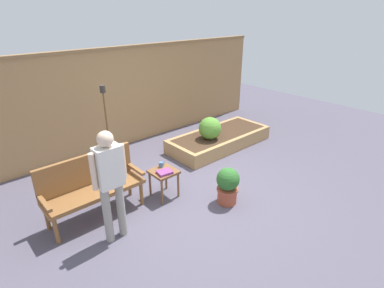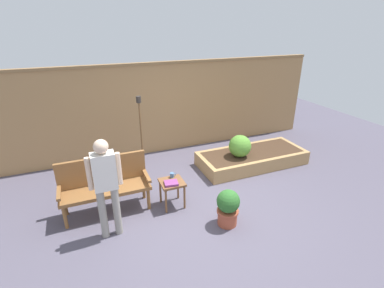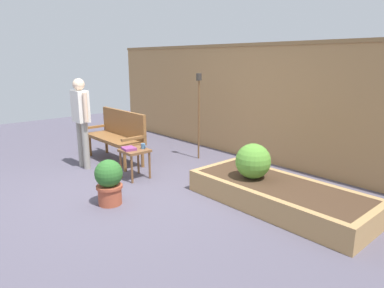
{
  "view_description": "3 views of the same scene",
  "coord_description": "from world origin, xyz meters",
  "px_view_note": "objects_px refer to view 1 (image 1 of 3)",
  "views": [
    {
      "loc": [
        -2.91,
        -3.25,
        2.88
      ],
      "look_at": [
        0.46,
        0.53,
        0.61
      ],
      "focal_mm": 28.57,
      "sensor_mm": 36.0,
      "label": 1
    },
    {
      "loc": [
        -1.66,
        -3.73,
        2.98
      ],
      "look_at": [
        0.31,
        1.07,
        0.74
      ],
      "focal_mm": 26.54,
      "sensor_mm": 36.0,
      "label": 2
    },
    {
      "loc": [
        4.15,
        -2.56,
        1.88
      ],
      "look_at": [
        0.15,
        1.0,
        0.55
      ],
      "focal_mm": 32.13,
      "sensor_mm": 36.0,
      "label": 3
    }
  ],
  "objects_px": {
    "side_table": "(164,175)",
    "person_by_bench": "(110,178)",
    "tiki_torch": "(105,112)",
    "cup_on_table": "(161,165)",
    "book_on_table": "(165,172)",
    "potted_boxwood": "(228,185)",
    "shrub_near_bench": "(210,128)",
    "garden_bench": "(91,182)"
  },
  "relations": [
    {
      "from": "potted_boxwood",
      "to": "shrub_near_bench",
      "type": "bearing_deg",
      "value": 53.79
    },
    {
      "from": "cup_on_table",
      "to": "tiki_torch",
      "type": "relative_size",
      "value": 0.06
    },
    {
      "from": "side_table",
      "to": "person_by_bench",
      "type": "bearing_deg",
      "value": -161.41
    },
    {
      "from": "tiki_torch",
      "to": "shrub_near_bench",
      "type": "bearing_deg",
      "value": -22.22
    },
    {
      "from": "shrub_near_bench",
      "to": "tiki_torch",
      "type": "xyz_separation_m",
      "value": [
        -1.93,
        0.79,
        0.58
      ]
    },
    {
      "from": "book_on_table",
      "to": "shrub_near_bench",
      "type": "distance_m",
      "value": 2.0
    },
    {
      "from": "cup_on_table",
      "to": "shrub_near_bench",
      "type": "distance_m",
      "value": 1.83
    },
    {
      "from": "side_table",
      "to": "cup_on_table",
      "type": "height_order",
      "value": "cup_on_table"
    },
    {
      "from": "book_on_table",
      "to": "tiki_torch",
      "type": "relative_size",
      "value": 0.14
    },
    {
      "from": "shrub_near_bench",
      "to": "tiki_torch",
      "type": "height_order",
      "value": "tiki_torch"
    },
    {
      "from": "book_on_table",
      "to": "side_table",
      "type": "bearing_deg",
      "value": 73.32
    },
    {
      "from": "side_table",
      "to": "person_by_bench",
      "type": "distance_m",
      "value": 1.26
    },
    {
      "from": "cup_on_table",
      "to": "book_on_table",
      "type": "xyz_separation_m",
      "value": [
        -0.09,
        -0.21,
        -0.02
      ]
    },
    {
      "from": "book_on_table",
      "to": "potted_boxwood",
      "type": "distance_m",
      "value": 1.02
    },
    {
      "from": "book_on_table",
      "to": "tiki_torch",
      "type": "height_order",
      "value": "tiki_torch"
    },
    {
      "from": "book_on_table",
      "to": "potted_boxwood",
      "type": "relative_size",
      "value": 0.37
    },
    {
      "from": "potted_boxwood",
      "to": "garden_bench",
      "type": "bearing_deg",
      "value": 146.45
    },
    {
      "from": "shrub_near_bench",
      "to": "tiki_torch",
      "type": "bearing_deg",
      "value": 157.78
    },
    {
      "from": "cup_on_table",
      "to": "shrub_near_bench",
      "type": "relative_size",
      "value": 0.22
    },
    {
      "from": "side_table",
      "to": "shrub_near_bench",
      "type": "xyz_separation_m",
      "value": [
        1.78,
        0.74,
        0.14
      ]
    },
    {
      "from": "shrub_near_bench",
      "to": "tiki_torch",
      "type": "relative_size",
      "value": 0.29
    },
    {
      "from": "cup_on_table",
      "to": "tiki_torch",
      "type": "xyz_separation_m",
      "value": [
        -0.2,
        1.4,
        0.6
      ]
    },
    {
      "from": "side_table",
      "to": "book_on_table",
      "type": "relative_size",
      "value": 2.15
    },
    {
      "from": "cup_on_table",
      "to": "potted_boxwood",
      "type": "xyz_separation_m",
      "value": [
        0.59,
        -0.94,
        -0.2
      ]
    },
    {
      "from": "garden_bench",
      "to": "person_by_bench",
      "type": "relative_size",
      "value": 0.92
    },
    {
      "from": "side_table",
      "to": "potted_boxwood",
      "type": "bearing_deg",
      "value": -51.41
    },
    {
      "from": "garden_bench",
      "to": "person_by_bench",
      "type": "height_order",
      "value": "person_by_bench"
    },
    {
      "from": "garden_bench",
      "to": "person_by_bench",
      "type": "bearing_deg",
      "value": -91.26
    },
    {
      "from": "shrub_near_bench",
      "to": "person_by_bench",
      "type": "xyz_separation_m",
      "value": [
        -2.87,
        -1.1,
        0.39
      ]
    },
    {
      "from": "garden_bench",
      "to": "side_table",
      "type": "xyz_separation_m",
      "value": [
        1.07,
        -0.33,
        -0.15
      ]
    },
    {
      "from": "tiki_torch",
      "to": "person_by_bench",
      "type": "relative_size",
      "value": 1.04
    },
    {
      "from": "book_on_table",
      "to": "garden_bench",
      "type": "bearing_deg",
      "value": 167.4
    },
    {
      "from": "tiki_torch",
      "to": "person_by_bench",
      "type": "bearing_deg",
      "value": -116.16
    },
    {
      "from": "book_on_table",
      "to": "potted_boxwood",
      "type": "bearing_deg",
      "value": -37.8
    },
    {
      "from": "tiki_torch",
      "to": "garden_bench",
      "type": "bearing_deg",
      "value": -127.3
    },
    {
      "from": "garden_bench",
      "to": "shrub_near_bench",
      "type": "xyz_separation_m",
      "value": [
        2.85,
        0.41,
        -0.01
      ]
    },
    {
      "from": "tiki_torch",
      "to": "side_table",
      "type": "bearing_deg",
      "value": -84.27
    },
    {
      "from": "book_on_table",
      "to": "person_by_bench",
      "type": "relative_size",
      "value": 0.14
    },
    {
      "from": "book_on_table",
      "to": "cup_on_table",
      "type": "bearing_deg",
      "value": 76.08
    },
    {
      "from": "shrub_near_bench",
      "to": "book_on_table",
      "type": "bearing_deg",
      "value": -155.73
    },
    {
      "from": "side_table",
      "to": "cup_on_table",
      "type": "distance_m",
      "value": 0.19
    },
    {
      "from": "shrub_near_bench",
      "to": "person_by_bench",
      "type": "relative_size",
      "value": 0.31
    }
  ]
}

